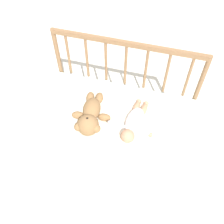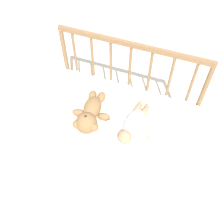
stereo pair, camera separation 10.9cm
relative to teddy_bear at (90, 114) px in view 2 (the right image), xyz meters
name	(u,v)px [view 2 (the right image)]	position (x,y,z in m)	size (l,w,h in m)	color
ground_plane	(112,149)	(0.14, 0.09, -0.53)	(12.00, 12.00, 0.00)	silver
crib_mattress	(112,134)	(0.14, 0.09, -0.30)	(1.20, 0.70, 0.47)	silver
crib_rail	(130,71)	(0.14, 0.46, 0.08)	(1.20, 0.04, 0.89)	brown
blanket	(113,119)	(0.16, 0.07, -0.06)	(0.88, 0.57, 0.01)	silver
teddy_bear	(90,114)	(0.00, 0.00, 0.00)	(0.30, 0.44, 0.16)	olive
baby	(133,124)	(0.31, 0.05, -0.02)	(0.34, 0.42, 0.10)	white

